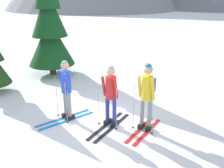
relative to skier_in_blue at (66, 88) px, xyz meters
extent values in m
plane|color=white|center=(1.11, 0.32, -0.95)|extent=(400.00, 400.00, 0.00)
cube|color=#1E84D1|center=(0.05, -0.13, -0.94)|extent=(0.97, 1.53, 0.02)
cube|color=#1E84D1|center=(-0.14, -0.02, -0.94)|extent=(0.97, 1.53, 0.02)
cube|color=black|center=(0.10, -0.05, -0.87)|extent=(0.23, 0.28, 0.12)
cylinder|color=gray|center=(0.10, -0.05, -0.42)|extent=(0.11, 0.11, 0.82)
cube|color=black|center=(-0.09, 0.07, -0.87)|extent=(0.23, 0.28, 0.12)
cylinder|color=gray|center=(-0.09, 0.07, -0.42)|extent=(0.11, 0.11, 0.82)
cylinder|color=blue|center=(0.01, 0.01, 0.18)|extent=(0.28, 0.28, 0.62)
sphere|color=tan|center=(0.01, 0.01, 0.63)|extent=(0.22, 0.22, 0.22)
sphere|color=gray|center=(0.01, 0.01, 0.70)|extent=(0.17, 0.17, 0.17)
cylinder|color=blue|center=(0.13, -0.13, 0.20)|extent=(0.17, 0.21, 0.59)
cylinder|color=blue|center=(-0.18, 0.05, 0.20)|extent=(0.17, 0.21, 0.59)
cylinder|color=#A5A5AD|center=(0.14, -0.28, -0.33)|extent=(0.02, 0.02, 1.24)
cylinder|color=black|center=(0.14, -0.28, -0.89)|extent=(0.07, 0.07, 0.01)
cylinder|color=#A5A5AD|center=(-0.32, -0.01, -0.33)|extent=(0.02, 0.02, 1.24)
cylinder|color=black|center=(-0.32, -0.01, -0.89)|extent=(0.07, 0.07, 0.01)
cube|color=black|center=(1.39, -0.04, -0.94)|extent=(0.41, 1.76, 0.02)
cube|color=black|center=(1.17, 0.00, -0.94)|extent=(0.41, 1.76, 0.02)
cube|color=black|center=(1.41, 0.06, -0.87)|extent=(0.15, 0.28, 0.12)
cylinder|color=#2D389E|center=(1.41, 0.06, -0.43)|extent=(0.11, 0.11, 0.81)
cube|color=black|center=(1.19, 0.10, -0.87)|extent=(0.15, 0.28, 0.12)
cylinder|color=#2D389E|center=(1.19, 0.10, -0.43)|extent=(0.11, 0.11, 0.81)
cylinder|color=red|center=(1.30, 0.08, 0.16)|extent=(0.28, 0.28, 0.61)
sphere|color=tan|center=(1.30, 0.08, 0.61)|extent=(0.22, 0.22, 0.22)
sphere|color=gray|center=(1.30, 0.08, 0.67)|extent=(0.16, 0.16, 0.16)
cylinder|color=red|center=(1.47, -0.01, 0.18)|extent=(0.11, 0.21, 0.58)
cylinder|color=red|center=(1.11, 0.05, 0.18)|extent=(0.11, 0.21, 0.58)
cylinder|color=#A5A5AD|center=(1.53, -0.15, -0.35)|extent=(0.02, 0.02, 1.22)
cylinder|color=black|center=(1.53, -0.15, -0.89)|extent=(0.07, 0.07, 0.01)
cylinder|color=#A5A5AD|center=(1.00, -0.05, -0.35)|extent=(0.02, 0.02, 1.22)
cylinder|color=black|center=(1.00, -0.05, -0.89)|extent=(0.07, 0.07, 0.01)
cube|color=red|center=(2.32, 0.06, -0.94)|extent=(0.42, 1.54, 0.02)
cube|color=red|center=(2.11, 0.11, -0.94)|extent=(0.42, 1.54, 0.02)
cube|color=black|center=(2.34, 0.16, -0.87)|extent=(0.16, 0.28, 0.12)
cylinder|color=gray|center=(2.34, 0.16, -0.40)|extent=(0.11, 0.11, 0.86)
cube|color=black|center=(2.13, 0.21, -0.87)|extent=(0.16, 0.28, 0.12)
cylinder|color=gray|center=(2.13, 0.21, -0.40)|extent=(0.11, 0.11, 0.86)
cylinder|color=yellow|center=(2.23, 0.18, 0.24)|extent=(0.28, 0.28, 0.65)
sphere|color=tan|center=(2.23, 0.18, 0.71)|extent=(0.23, 0.23, 0.23)
sphere|color=#1E6B7A|center=(2.23, 0.18, 0.78)|extent=(0.18, 0.18, 0.18)
cylinder|color=yellow|center=(2.40, 0.09, 0.25)|extent=(0.12, 0.22, 0.62)
cylinder|color=yellow|center=(2.05, 0.16, 0.25)|extent=(0.12, 0.22, 0.62)
cylinder|color=#A5A5AD|center=(2.46, -0.05, -0.30)|extent=(0.02, 0.02, 1.30)
cylinder|color=black|center=(2.46, -0.05, -0.89)|extent=(0.07, 0.07, 0.01)
cylinder|color=#A5A5AD|center=(1.93, 0.06, -0.30)|extent=(0.02, 0.02, 1.30)
cylinder|color=black|center=(1.93, 0.06, -0.89)|extent=(0.07, 0.07, 0.01)
cube|color=#384C99|center=(2.27, 0.35, 0.27)|extent=(0.29, 0.21, 0.36)
cylinder|color=#51381E|center=(-2.75, 3.53, -0.49)|extent=(0.29, 0.29, 0.92)
cone|color=#14471E|center=(-2.75, 3.53, 0.48)|extent=(1.97, 1.97, 1.94)
cone|color=#14471E|center=(-2.75, 3.53, 1.71)|extent=(1.50, 1.50, 1.94)
camera|label=1|loc=(3.44, -5.68, 2.50)|focal=40.43mm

